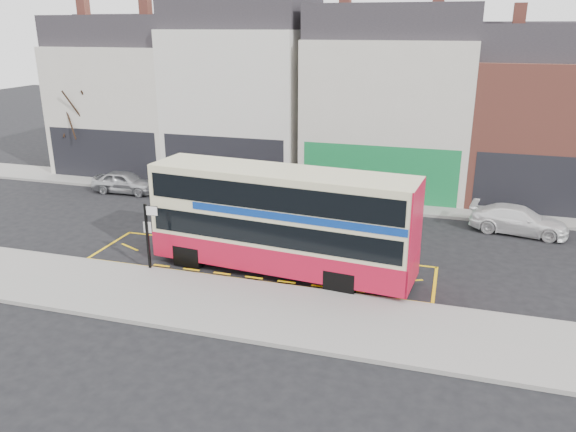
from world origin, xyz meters
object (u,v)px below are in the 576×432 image
(street_tree_left, at_px, (79,100))
(car_grey, at_px, (306,200))
(double_decker_bus, at_px, (282,220))
(bus_stop_post, at_px, (148,229))
(car_silver, at_px, (125,182))
(street_tree_right, at_px, (389,128))
(car_white, at_px, (519,220))

(street_tree_left, bearing_deg, car_grey, -10.98)
(double_decker_bus, distance_m, street_tree_left, 19.80)
(bus_stop_post, bearing_deg, double_decker_bus, 9.98)
(bus_stop_post, bearing_deg, street_tree_left, 127.07)
(car_silver, height_order, street_tree_right, street_tree_right)
(double_decker_bus, xyz_separation_m, car_white, (9.25, 7.33, -1.53))
(double_decker_bus, distance_m, street_tree_right, 11.70)
(car_white, bearing_deg, double_decker_bus, 137.29)
(car_silver, distance_m, street_tree_left, 6.71)
(car_silver, bearing_deg, street_tree_left, 57.04)
(bus_stop_post, relative_size, street_tree_left, 0.37)
(double_decker_bus, bearing_deg, car_white, 44.04)
(car_white, height_order, street_tree_left, street_tree_left)
(street_tree_left, bearing_deg, car_silver, -31.46)
(car_grey, bearing_deg, bus_stop_post, 173.01)
(double_decker_bus, relative_size, street_tree_right, 1.81)
(car_silver, xyz_separation_m, car_grey, (10.92, -0.25, -0.03))
(double_decker_bus, distance_m, bus_stop_post, 5.17)
(car_grey, relative_size, car_white, 0.85)
(car_silver, bearing_deg, car_white, -93.10)
(car_silver, bearing_deg, double_decker_bus, -124.96)
(street_tree_right, bearing_deg, street_tree_left, -178.18)
(double_decker_bus, xyz_separation_m, car_silver, (-11.99, 7.93, -1.52))
(car_grey, relative_size, street_tree_left, 0.52)
(car_white, relative_size, street_tree_left, 0.61)
(double_decker_bus, relative_size, bus_stop_post, 3.97)
(car_silver, bearing_deg, street_tree_right, -78.57)
(car_white, height_order, street_tree_right, street_tree_right)
(street_tree_right, bearing_deg, car_silver, -167.07)
(car_silver, relative_size, street_tree_right, 0.65)
(bus_stop_post, relative_size, car_grey, 0.72)
(double_decker_bus, bearing_deg, street_tree_left, 152.71)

